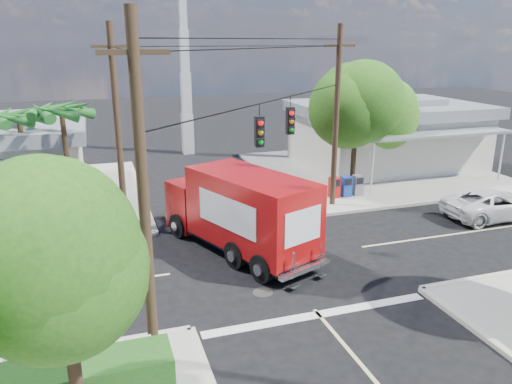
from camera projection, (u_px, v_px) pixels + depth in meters
name	position (u px, v px, depth m)	size (l,w,h in m)	color
ground	(272.00, 260.00, 19.56)	(120.00, 120.00, 0.00)	black
sidewalk_ne	(371.00, 170.00, 32.67)	(14.12, 14.12, 0.14)	#AAA499
sidewalk_nw	(7.00, 203.00, 26.18)	(14.12, 14.12, 0.14)	#AAA499
road_markings	(286.00, 276.00, 18.22)	(32.00, 32.00, 0.01)	beige
building_ne	(386.00, 132.00, 33.48)	(11.80, 10.20, 4.50)	beige
radio_tower	(185.00, 77.00, 36.23)	(0.80, 0.80, 17.00)	silver
tree_sw_front	(61.00, 258.00, 9.36)	(3.88, 3.78, 6.03)	#422D1C
tree_ne_front	(357.00, 109.00, 26.46)	(4.21, 4.14, 6.66)	#422D1C
tree_ne_back	(377.00, 112.00, 29.40)	(3.77, 3.66, 5.82)	#422D1C
palm_nw_front	(62.00, 114.00, 22.66)	(3.01, 3.08, 5.59)	#422D1C
palm_nw_back	(19.00, 119.00, 23.54)	(3.01, 3.08, 5.19)	#422D1C
utility_poles	(220.00, 137.00, 19.18)	(12.00, 10.68, 9.00)	#473321
picket_fence	(46.00, 370.00, 11.95)	(5.94, 0.06, 1.00)	silver
vending_boxes	(346.00, 186.00, 26.93)	(1.90, 0.50, 1.10)	red
delivery_truck	(240.00, 212.00, 19.86)	(4.99, 8.03, 3.35)	black
parked_car	(494.00, 204.00, 23.95)	(2.31, 5.00, 1.39)	silver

